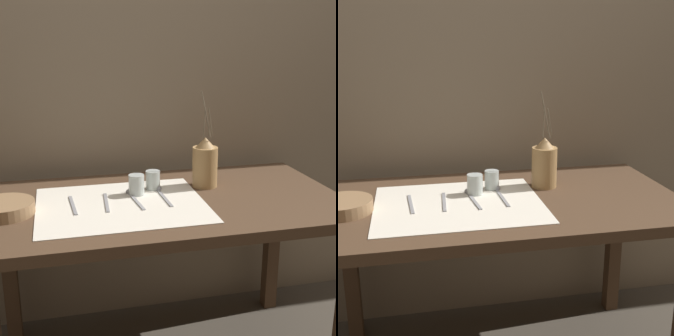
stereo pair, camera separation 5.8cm
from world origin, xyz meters
TOP-DOWN VIEW (x-y plane):
  - stone_wall_back at (0.00, 0.48)m, footprint 7.00×0.06m
  - wooden_table at (0.00, 0.00)m, footprint 1.35×0.74m
  - linen_cloth at (-0.17, -0.03)m, footprint 0.60×0.50m
  - pitcher_with_flowers at (0.19, 0.11)m, footprint 0.10×0.10m
  - wooden_bowl at (-0.57, -0.02)m, footprint 0.20×0.20m
  - glass_tumbler_near at (-0.09, 0.07)m, footprint 0.06×0.06m
  - glass_tumbler_far at (-0.02, 0.12)m, footprint 0.06×0.06m
  - fork_inner at (-0.34, 0.00)m, footprint 0.02×0.20m
  - knife_center at (-0.22, 0.00)m, footprint 0.02×0.20m
  - spoon_outer at (-0.12, 0.05)m, footprint 0.04×0.21m
  - spoon_inner at (0.00, 0.06)m, footprint 0.03×0.21m

SIDE VIEW (x-z plane):
  - wooden_table at x=0.00m, z-range 0.27..1.01m
  - linen_cloth at x=-0.17m, z-range 0.73..0.74m
  - fork_inner at x=-0.34m, z-range 0.74..0.74m
  - knife_center at x=-0.22m, z-range 0.74..0.74m
  - spoon_outer at x=-0.12m, z-range 0.73..0.75m
  - spoon_inner at x=0.00m, z-range 0.73..0.75m
  - wooden_bowl at x=-0.57m, z-range 0.73..0.78m
  - glass_tumbler_far at x=-0.02m, z-range 0.74..0.81m
  - glass_tumbler_near at x=-0.09m, z-range 0.74..0.81m
  - pitcher_with_flowers at x=0.19m, z-range 0.63..1.02m
  - stone_wall_back at x=0.00m, z-range 0.00..2.40m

